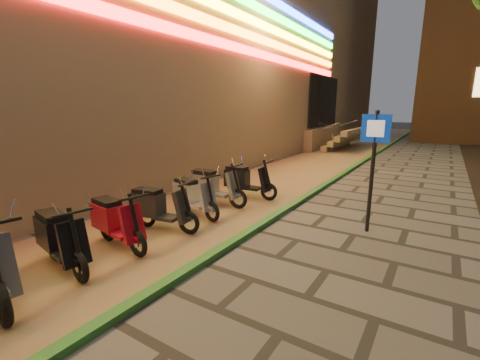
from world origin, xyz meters
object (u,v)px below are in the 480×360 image
Objects in this scene: scooter_5 at (59,238)px; scooter_10 at (244,180)px; scooter_9 at (212,186)px; scooter_6 at (115,221)px; pedestrian_sign at (374,155)px; scooter_8 at (192,196)px; scooter_7 at (158,207)px.

scooter_10 is at bearing 96.41° from scooter_5.
scooter_10 is (0.33, 1.03, -0.01)m from scooter_9.
scooter_9 is at bearing 99.42° from scooter_6.
pedestrian_sign reaches higher than scooter_9.
scooter_6 reaches higher than scooter_8.
pedestrian_sign reaches higher than scooter_7.
pedestrian_sign is 1.56× the size of scooter_7.
scooter_7 is 3.00m from scooter_10.
scooter_8 is at bearing -163.39° from pedestrian_sign.
scooter_9 is at bearing -111.51° from scooter_10.
scooter_7 is 0.96× the size of scooter_9.
pedestrian_sign is 4.94m from scooter_6.
scooter_7 is at bearing 97.12° from scooter_5.
scooter_7 is 0.98× the size of scooter_10.
scooter_8 is 0.91m from scooter_9.
scooter_6 is at bearing -97.45° from scooter_10.
pedestrian_sign is 4.34m from scooter_7.
scooter_5 is at bearing -132.23° from pedestrian_sign.
scooter_8 is at bearing -86.28° from scooter_9.
scooter_5 is 1.94m from scooter_7.
scooter_5 is at bearing -84.80° from scooter_6.
pedestrian_sign is 1.56× the size of scooter_6.
scooter_6 is 0.98× the size of scooter_10.
scooter_9 reaches higher than scooter_8.
scooter_9 is at bearing 109.78° from scooter_8.
scooter_9 is (-0.11, 0.90, 0.03)m from scooter_8.
pedestrian_sign reaches higher than scooter_5.
pedestrian_sign is at bearing -0.23° from scooter_9.
scooter_6 is at bearing -77.91° from scooter_8.
pedestrian_sign is at bearing 57.68° from scooter_5.
scooter_6 is 1.00× the size of scooter_7.
scooter_8 is (0.08, 3.00, -0.02)m from scooter_5.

